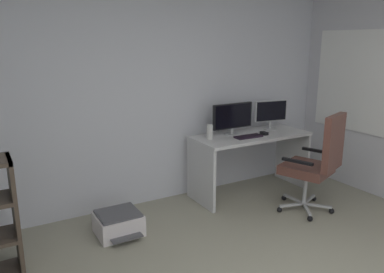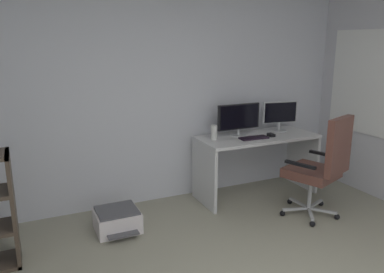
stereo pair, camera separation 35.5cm
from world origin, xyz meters
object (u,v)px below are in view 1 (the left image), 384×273
desk (250,150)px  keyboard (248,137)px  desktop_speaker (210,132)px  monitor_main (233,117)px  monitor_secondary (271,112)px  printer (119,223)px  office_chair (317,161)px  computer_mouse (264,133)px

desk → keyboard: 0.27m
desktop_speaker → monitor_main: bearing=7.6°
monitor_secondary → desktop_speaker: size_ratio=2.68×
keyboard → monitor_secondary: bearing=24.0°
printer → monitor_main: bearing=10.8°
desktop_speaker → printer: size_ratio=0.36×
keyboard → office_chair: office_chair is taller
desk → desktop_speaker: 0.64m
office_chair → monitor_secondary: bearing=82.3°
computer_mouse → office_chair: 0.75m
printer → monitor_secondary: bearing=7.9°
keyboard → printer: keyboard is taller
desktop_speaker → office_chair: (0.83, -0.86, -0.24)m
monitor_secondary → printer: 2.35m
monitor_main → monitor_secondary: monitor_main is taller
office_chair → printer: (-2.04, 0.61, -0.49)m
desk → monitor_main: bearing=155.7°
office_chair → printer: bearing=163.4°
monitor_main → office_chair: (0.47, -0.91, -0.37)m
monitor_main → office_chair: monitor_main is taller
desk → monitor_main: 0.48m
keyboard → printer: size_ratio=0.72×
desk → printer: (-1.78, -0.20, -0.44)m
monitor_secondary → office_chair: monitor_secondary is taller
monitor_secondary → office_chair: bearing=-97.7°
desktop_speaker → printer: desktop_speaker is taller
monitor_main → desktop_speaker: monitor_main is taller
computer_mouse → printer: computer_mouse is taller
monitor_main → keyboard: 0.30m
desk → monitor_secondary: 0.58m
keyboard → computer_mouse: (0.25, 0.01, 0.01)m
desk → computer_mouse: (0.13, -0.10, 0.22)m
desk → keyboard: size_ratio=4.29×
keyboard → desktop_speaker: (-0.44, 0.16, 0.07)m
computer_mouse → printer: 2.02m
monitor_secondary → computer_mouse: (-0.26, -0.19, -0.20)m
monitor_secondary → office_chair: 0.99m
desk → office_chair: bearing=-72.2°
monitor_main → desk: bearing=-24.3°
monitor_main → printer: monitor_main is taller
desk → computer_mouse: size_ratio=14.57×
desktop_speaker → printer: 1.44m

